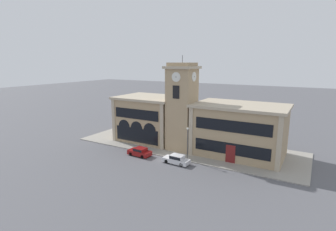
# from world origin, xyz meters

# --- Properties ---
(ground_plane) EXTENTS (300.00, 300.00, 0.00)m
(ground_plane) POSITION_xyz_m (0.00, 0.00, 0.00)
(ground_plane) COLOR #56565B
(sidewalk_kerb) EXTENTS (41.98, 14.02, 0.15)m
(sidewalk_kerb) POSITION_xyz_m (0.00, 7.01, 0.07)
(sidewalk_kerb) COLOR gray
(sidewalk_kerb) RESTS_ON ground_plane
(clock_tower) EXTENTS (5.08, 5.08, 16.78)m
(clock_tower) POSITION_xyz_m (0.00, 4.98, 7.83)
(clock_tower) COLOR tan
(clock_tower) RESTS_ON ground_plane
(town_hall_left_wing) EXTENTS (12.61, 9.93, 8.93)m
(town_hall_left_wing) POSITION_xyz_m (-8.45, 7.37, 4.49)
(town_hall_left_wing) COLOR tan
(town_hall_left_wing) RESTS_ON ground_plane
(town_hall_right_wing) EXTENTS (15.20, 9.93, 8.78)m
(town_hall_right_wing) POSITION_xyz_m (9.74, 7.38, 4.41)
(town_hall_right_wing) COLOR tan
(town_hall_right_wing) RESTS_ON ground_plane
(parked_car_near) EXTENTS (4.09, 2.02, 1.41)m
(parked_car_near) POSITION_xyz_m (-4.61, -1.54, 0.73)
(parked_car_near) COLOR maroon
(parked_car_near) RESTS_ON ground_plane
(parked_car_mid) EXTENTS (4.40, 1.89, 1.43)m
(parked_car_mid) POSITION_xyz_m (2.47, -1.54, 0.74)
(parked_car_mid) COLOR silver
(parked_car_mid) RESTS_ON ground_plane
(street_lamp) EXTENTS (0.36, 0.36, 5.35)m
(street_lamp) POSITION_xyz_m (3.34, 0.55, 3.70)
(street_lamp) COLOR #4C4C51
(street_lamp) RESTS_ON sidewalk_kerb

